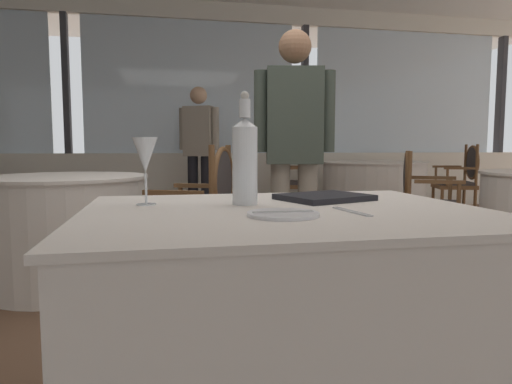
# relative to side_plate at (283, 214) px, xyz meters

# --- Properties ---
(ground_plane) EXTENTS (14.66, 14.66, 0.00)m
(ground_plane) POSITION_rel_side_plate_xyz_m (0.10, 1.23, -0.75)
(ground_plane) COLOR brown
(window_wall_far) EXTENTS (10.66, 0.14, 2.97)m
(window_wall_far) POSITION_rel_side_plate_xyz_m (0.10, 5.46, 0.43)
(window_wall_far) COLOR silver
(window_wall_far) RESTS_ON ground_plane
(foreground_table) EXTENTS (1.23, 0.99, 0.74)m
(foreground_table) POSITION_rel_side_plate_xyz_m (0.05, 0.14, -0.38)
(foreground_table) COLOR white
(foreground_table) RESTS_ON ground_plane
(side_plate) EXTENTS (0.20, 0.20, 0.01)m
(side_plate) POSITION_rel_side_plate_xyz_m (0.00, 0.00, 0.00)
(side_plate) COLOR white
(side_plate) RESTS_ON foreground_table
(butter_knife) EXTENTS (0.17, 0.03, 0.00)m
(butter_knife) POSITION_rel_side_plate_xyz_m (0.00, 0.00, 0.01)
(butter_knife) COLOR silver
(butter_knife) RESTS_ON foreground_table
(dinner_fork) EXTENTS (0.05, 0.19, 0.00)m
(dinner_fork) POSITION_rel_side_plate_xyz_m (0.21, 0.03, -0.00)
(dinner_fork) COLOR silver
(dinner_fork) RESTS_ON foreground_table
(water_bottle) EXTENTS (0.08, 0.08, 0.37)m
(water_bottle) POSITION_rel_side_plate_xyz_m (-0.06, 0.28, 0.15)
(water_bottle) COLOR white
(water_bottle) RESTS_ON foreground_table
(wine_glass) EXTENTS (0.08, 0.08, 0.22)m
(wine_glass) POSITION_rel_side_plate_xyz_m (-0.38, 0.32, 0.16)
(wine_glass) COLOR white
(wine_glass) RESTS_ON foreground_table
(menu_book) EXTENTS (0.36, 0.33, 0.02)m
(menu_book) POSITION_rel_side_plate_xyz_m (0.25, 0.34, 0.01)
(menu_book) COLOR black
(menu_book) RESTS_ON foreground_table
(background_table_0) EXTENTS (1.36, 1.36, 0.74)m
(background_table_0) POSITION_rel_side_plate_xyz_m (2.40, 4.37, -0.38)
(background_table_0) COLOR white
(background_table_0) RESTS_ON ground_plane
(dining_chair_0_0) EXTENTS (0.58, 0.62, 0.90)m
(dining_chair_0_0) POSITION_rel_side_plate_xyz_m (1.34, 4.70, -0.22)
(dining_chair_0_0) COLOR brown
(dining_chair_0_0) RESTS_ON ground_plane
(dining_chair_0_1) EXTENTS (0.58, 0.62, 0.97)m
(dining_chair_0_1) POSITION_rel_side_plate_xyz_m (3.46, 4.04, -0.19)
(dining_chair_0_1) COLOR brown
(dining_chair_0_1) RESTS_ON ground_plane
(background_table_2) EXTENTS (1.08, 1.08, 0.74)m
(background_table_2) POSITION_rel_side_plate_xyz_m (-0.97, 2.04, -0.38)
(background_table_2) COLOR white
(background_table_2) RESTS_ON ground_plane
(dining_chair_2_1) EXTENTS (0.60, 0.64, 0.95)m
(dining_chair_2_1) POSITION_rel_side_plate_xyz_m (-0.07, 1.66, -0.20)
(dining_chair_2_1) COLOR brown
(dining_chair_2_1) RESTS_ON ground_plane
(dining_chair_3_0) EXTENTS (0.62, 0.65, 0.90)m
(dining_chair_3_0) POSITION_rel_side_plate_xyz_m (1.79, 2.21, -0.22)
(dining_chair_3_0) COLOR brown
(dining_chair_3_0) RESTS_ON ground_plane
(diner_person_0) EXTENTS (0.52, 0.27, 1.69)m
(diner_person_0) POSITION_rel_side_plate_xyz_m (0.53, 1.70, 0.21)
(diner_person_0) COLOR gray
(diner_person_0) RESTS_ON ground_plane
(diner_person_1) EXTENTS (0.48, 0.34, 1.68)m
(diner_person_1) POSITION_rel_side_plate_xyz_m (0.13, 4.59, 0.21)
(diner_person_1) COLOR black
(diner_person_1) RESTS_ON ground_plane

